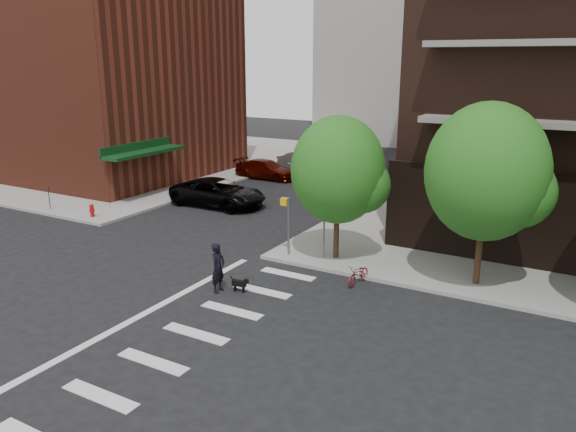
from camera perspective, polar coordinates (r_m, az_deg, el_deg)
ground at (r=20.61m, az=-15.93°, el=-9.53°), size 120.00×120.00×0.00m
sidewalk_nw at (r=53.37m, az=-16.65°, el=5.84°), size 31.00×33.00×0.15m
crosswalk at (r=19.21m, az=-11.20°, el=-11.11°), size 3.85×13.00×0.01m
midrise_nw at (r=47.17m, az=-20.42°, el=16.64°), size 21.40×15.50×20.00m
tree_a at (r=23.82m, az=5.09°, el=4.67°), size 4.00×4.00×5.90m
tree_b at (r=21.97m, az=19.51°, el=4.23°), size 4.50×4.50×6.65m
pedestrian_signal at (r=24.56m, az=0.84°, el=-0.19°), size 2.18×0.67×2.60m
fire_hydrant at (r=32.77m, az=-19.31°, el=0.61°), size 0.24×0.24×0.73m
parking_meter at (r=35.35m, az=-23.12°, el=1.96°), size 0.10×0.08×1.32m
parked_car_black at (r=33.99m, az=-7.10°, el=2.37°), size 2.79×5.95×1.65m
parked_car_maroon at (r=41.66m, az=-2.21°, el=4.76°), size 2.05×4.86×1.40m
parked_car_silver at (r=44.12m, az=2.33°, el=5.58°), size 2.24×5.34×1.71m
scooter at (r=22.34m, az=7.18°, el=-5.88°), size 0.69×1.59×0.81m
dog_walker at (r=21.42m, az=-7.11°, el=-5.24°), size 0.73×0.51×1.93m
dog at (r=21.51m, az=-4.90°, el=-6.83°), size 0.67×0.24×0.56m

